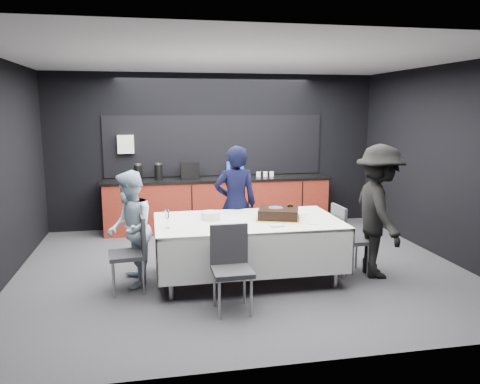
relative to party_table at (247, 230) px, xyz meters
name	(u,v)px	position (x,y,z in m)	size (l,w,h in m)	color
ground	(241,268)	(0.00, 0.40, -0.64)	(6.00, 6.00, 0.00)	#3C3C41
room_shell	(241,133)	(0.00, 0.40, 1.22)	(6.04, 5.04, 2.82)	white
kitchenette	(217,199)	(-0.02, 2.62, -0.10)	(4.10, 0.64, 2.05)	maroon
party_table	(247,230)	(0.00, 0.00, 0.00)	(2.32, 1.32, 0.78)	#99999E
cake_assembly	(278,214)	(0.40, -0.02, 0.21)	(0.65, 0.58, 0.17)	gold
plate_stack	(211,216)	(-0.46, 0.11, 0.19)	(0.24, 0.24, 0.10)	white
loose_plate_near	(224,229)	(-0.37, -0.43, 0.14)	(0.20, 0.20, 0.01)	white
loose_plate_right_a	(300,213)	(0.77, 0.24, 0.14)	(0.22, 0.22, 0.01)	white
loose_plate_right_b	(314,223)	(0.76, -0.33, 0.14)	(0.18, 0.18, 0.01)	white
loose_plate_far	(254,213)	(0.16, 0.34, 0.14)	(0.20, 0.20, 0.01)	white
fork_pile	(277,226)	(0.27, -0.41, 0.15)	(0.15, 0.10, 0.02)	white
champagne_flute	(167,215)	(-1.01, -0.24, 0.30)	(0.06, 0.06, 0.22)	white
chair_left	(134,247)	(-1.42, -0.13, -0.11)	(0.46, 0.46, 0.92)	#2F2F34
chair_right	(346,234)	(1.31, -0.06, -0.11)	(0.43, 0.43, 0.92)	#2F2F34
chair_near	(231,261)	(-0.36, -0.86, -0.11)	(0.43, 0.43, 0.92)	#2F2F34
person_center	(236,204)	(-0.02, 0.75, 0.19)	(0.61, 0.40, 1.66)	black
person_left	(130,229)	(-1.46, 0.05, 0.08)	(0.70, 0.54, 1.43)	#A9C1D4
person_right	(379,211)	(1.69, -0.20, 0.22)	(1.11, 0.64, 1.73)	black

